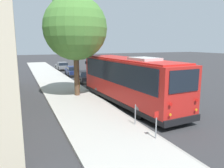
# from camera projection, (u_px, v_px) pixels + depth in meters

# --- Properties ---
(ground_plane) EXTENTS (160.00, 160.00, 0.00)m
(ground_plane) POSITION_uv_depth(u_px,v_px,m) (132.00, 104.00, 16.39)
(ground_plane) COLOR #333335
(sidewalk_slab) EXTENTS (80.00, 3.96, 0.15)m
(sidewalk_slab) POSITION_uv_depth(u_px,v_px,m) (83.00, 109.00, 14.89)
(sidewalk_slab) COLOR #B2AFA8
(sidewalk_slab) RESTS_ON ground
(curb_strip) EXTENTS (80.00, 0.14, 0.15)m
(curb_strip) POSITION_uv_depth(u_px,v_px,m) (111.00, 106.00, 15.69)
(curb_strip) COLOR #9D9A94
(curb_strip) RESTS_ON ground
(shuttle_bus) EXTENTS (11.26, 3.41, 3.60)m
(shuttle_bus) POSITION_uv_depth(u_px,v_px,m) (129.00, 79.00, 16.03)
(shuttle_bus) COLOR red
(shuttle_bus) RESTS_ON ground
(parked_sedan_black) EXTENTS (4.22, 1.91, 1.28)m
(parked_sedan_black) POSITION_uv_depth(u_px,v_px,m) (85.00, 77.00, 25.87)
(parked_sedan_black) COLOR black
(parked_sedan_black) RESTS_ON ground
(parked_sedan_navy) EXTENTS (4.69, 1.91, 1.30)m
(parked_sedan_navy) POSITION_uv_depth(u_px,v_px,m) (73.00, 71.00, 31.12)
(parked_sedan_navy) COLOR #19234C
(parked_sedan_navy) RESTS_ON ground
(parked_sedan_gray) EXTENTS (4.44, 1.86, 1.32)m
(parked_sedan_gray) POSITION_uv_depth(u_px,v_px,m) (62.00, 66.00, 37.63)
(parked_sedan_gray) COLOR slate
(parked_sedan_gray) RESTS_ON ground
(street_tree) EXTENTS (5.19, 5.19, 8.93)m
(street_tree) POSITION_uv_depth(u_px,v_px,m) (75.00, 24.00, 17.70)
(street_tree) COLOR brown
(street_tree) RESTS_ON sidewalk_slab
(sign_post_near) EXTENTS (0.06, 0.22, 1.29)m
(sign_post_near) POSITION_uv_depth(u_px,v_px,m) (156.00, 125.00, 10.01)
(sign_post_near) COLOR gray
(sign_post_near) RESTS_ON sidewalk_slab
(sign_post_far) EXTENTS (0.06, 0.06, 1.12)m
(sign_post_far) POSITION_uv_depth(u_px,v_px,m) (135.00, 115.00, 11.78)
(sign_post_far) COLOR gray
(sign_post_far) RESTS_ON sidewalk_slab
(fire_hydrant) EXTENTS (0.22, 0.22, 0.81)m
(fire_hydrant) POSITION_uv_depth(u_px,v_px,m) (79.00, 84.00, 21.60)
(fire_hydrant) COLOR gold
(fire_hydrant) RESTS_ON sidewalk_slab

